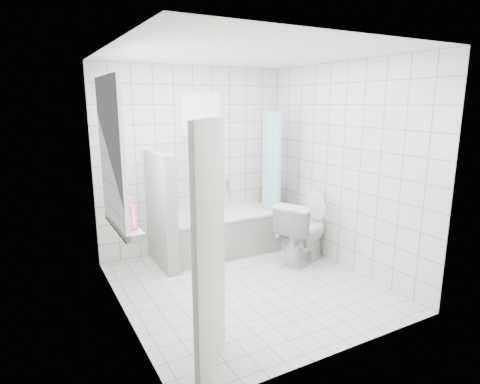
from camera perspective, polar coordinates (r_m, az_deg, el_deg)
ground at (r=4.84m, az=0.96°, el=-13.17°), size 3.00×3.00×0.00m
ceiling at (r=4.38m, az=1.09°, el=19.10°), size 3.00×3.00×0.00m
wall_back at (r=5.76m, az=-6.46°, el=4.51°), size 2.80×0.02×2.60m
wall_front at (r=3.25m, az=14.34°, el=-2.14°), size 2.80×0.02×2.60m
wall_left at (r=3.94m, az=-16.93°, el=0.26°), size 0.02×3.00×2.60m
wall_right at (r=5.26m, az=14.38°, el=3.42°), size 0.02×3.00×2.60m
window_left at (r=4.19m, az=-17.47°, el=5.11°), size 0.01×0.90×1.40m
window_back at (r=5.71m, az=-5.50°, el=11.01°), size 0.50×0.01×0.50m
window_sill at (r=4.35m, az=-16.25°, el=-4.54°), size 0.18×1.02×0.08m
door at (r=3.06m, az=-4.27°, el=-8.57°), size 0.54×0.64×2.00m
bathtub at (r=5.74m, az=-2.84°, el=-5.81°), size 1.60×0.77×0.58m
partition_wall at (r=5.26m, az=-11.17°, el=-2.55°), size 0.15×0.85×1.50m
tiled_ledge at (r=6.42m, az=4.06°, el=-3.96°), size 0.40×0.24×0.55m
toilet at (r=5.43m, az=9.00°, el=-5.56°), size 0.95×0.76×0.85m
curtain_rod at (r=5.79m, az=3.83°, el=11.56°), size 0.02×0.80×0.02m
shower_curtain at (r=5.77m, az=4.40°, el=2.55°), size 0.14×0.48×1.78m
tub_faucet at (r=5.93m, az=-3.45°, el=0.38°), size 0.18×0.06×0.06m
sill_bottles at (r=4.24m, az=-16.04°, el=-2.62°), size 0.19×0.73×0.32m
ledge_bottles at (r=6.29m, az=4.14°, el=-0.51°), size 0.17×0.19×0.28m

